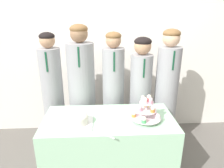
{
  "coord_description": "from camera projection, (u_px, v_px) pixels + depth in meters",
  "views": [
    {
      "loc": [
        -0.07,
        -1.43,
        1.74
      ],
      "look_at": [
        0.03,
        0.34,
        1.11
      ],
      "focal_mm": 32.0,
      "sensor_mm": 36.0,
      "label": 1
    }
  ],
  "objects": [
    {
      "name": "round_cake",
      "position": [
        78.0,
        119.0,
        1.85
      ],
      "size": [
        0.26,
        0.26,
        0.11
      ],
      "color": "white",
      "rests_on": "table"
    },
    {
      "name": "table",
      "position": [
        109.0,
        150.0,
        2.1
      ],
      "size": [
        1.29,
        0.62,
        0.76
      ],
      "color": "#A8DBB2",
      "rests_on": "ground_plane"
    },
    {
      "name": "student_1",
      "position": [
        82.0,
        96.0,
        2.46
      ],
      "size": [
        0.32,
        0.32,
        1.63
      ],
      "color": "#939399",
      "rests_on": "ground_plane"
    },
    {
      "name": "student_4",
      "position": [
        166.0,
        95.0,
        2.52
      ],
      "size": [
        0.28,
        0.29,
        1.58
      ],
      "color": "#939399",
      "rests_on": "ground_plane"
    },
    {
      "name": "wall_back",
      "position": [
        105.0,
        42.0,
        2.84
      ],
      "size": [
        9.0,
        0.06,
        2.7
      ],
      "color": "silver",
      "rests_on": "ground_plane"
    },
    {
      "name": "student_0",
      "position": [
        53.0,
        99.0,
        2.45
      ],
      "size": [
        0.25,
        0.26,
        1.55
      ],
      "color": "#939399",
      "rests_on": "ground_plane"
    },
    {
      "name": "cake_knife",
      "position": [
        100.0,
        132.0,
        1.74
      ],
      "size": [
        0.2,
        0.17,
        0.01
      ],
      "rotation": [
        0.0,
        0.0,
        -0.71
      ],
      "color": "silver",
      "rests_on": "table"
    },
    {
      "name": "student_3",
      "position": [
        140.0,
        98.0,
        2.51
      ],
      "size": [
        0.26,
        0.27,
        1.49
      ],
      "color": "#939399",
      "rests_on": "ground_plane"
    },
    {
      "name": "cupcake_stand",
      "position": [
        146.0,
        110.0,
        1.89
      ],
      "size": [
        0.29,
        0.29,
        0.26
      ],
      "color": "silver",
      "rests_on": "table"
    },
    {
      "name": "student_2",
      "position": [
        113.0,
        97.0,
        2.49
      ],
      "size": [
        0.26,
        0.27,
        1.55
      ],
      "color": "#939399",
      "rests_on": "ground_plane"
    }
  ]
}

